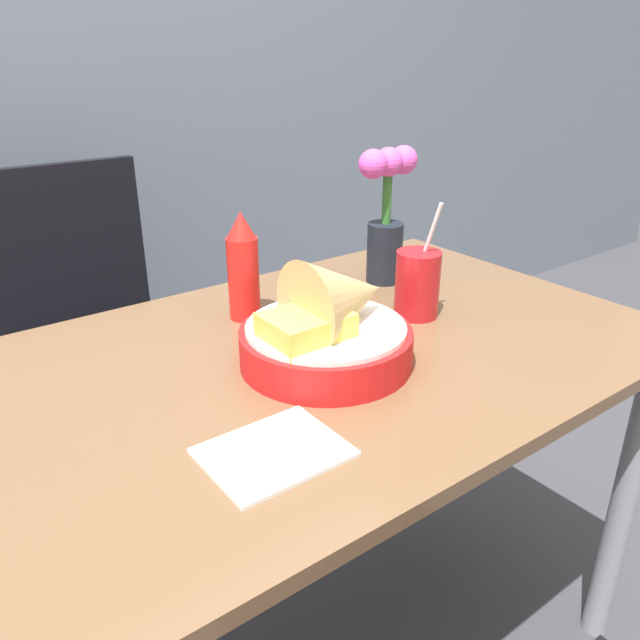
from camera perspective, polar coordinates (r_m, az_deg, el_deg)
The scene contains 7 objects.
dining_table at distance 1.09m, azimuth 0.09°, elevation -7.50°, with size 1.16×0.74×0.72m.
chair_far_window at distance 1.69m, azimuth -20.62°, elevation -0.08°, with size 0.40×0.40×0.93m.
food_basket at distance 0.97m, azimuth 1.05°, elevation -0.51°, with size 0.27×0.27×0.18m.
ketchup_bottle at distance 1.13m, azimuth -7.05°, elevation 4.74°, with size 0.06×0.06×0.20m.
drink_cup at distance 1.16m, azimuth 8.88°, elevation 3.09°, with size 0.08×0.08×0.22m.
flower_vase at distance 1.30m, azimuth 6.08°, elevation 9.75°, with size 0.14×0.07×0.28m.
napkin at distance 0.78m, azimuth -4.24°, elevation -11.97°, with size 0.17×0.13×0.01m.
Camera 1 is at (-0.56, -0.74, 1.18)m, focal length 35.00 mm.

